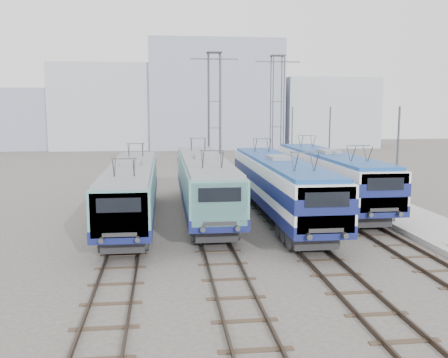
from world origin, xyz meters
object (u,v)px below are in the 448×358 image
catenary_tower_west (214,111)px  mast_front (397,167)px  locomotive_center_right (279,182)px  mast_mid (329,150)px  locomotive_far_left (132,188)px  locomotive_center_left (204,181)px  catenary_tower_east (277,110)px  locomotive_far_right (329,173)px  mast_rear (292,140)px

catenary_tower_west → mast_front: (8.60, -20.00, -3.14)m
locomotive_center_right → mast_front: bearing=-21.4°
catenary_tower_west → mast_mid: size_ratio=1.71×
mast_front → mast_mid: size_ratio=1.00×
locomotive_far_left → mast_mid: size_ratio=2.48×
locomotive_center_left → catenary_tower_east: (8.75, 17.72, 4.36)m
catenary_tower_west → catenary_tower_east: (6.50, 2.00, 0.00)m
catenary_tower_east → mast_mid: 10.69m
locomotive_center_left → catenary_tower_west: bearing=81.9°
locomotive_center_right → locomotive_far_right: bearing=41.5°
locomotive_center_right → mast_mid: (6.35, 9.52, 1.15)m
locomotive_center_left → mast_mid: size_ratio=2.62×
locomotive_center_left → locomotive_far_right: bearing=13.6°
mast_mid → catenary_tower_west: bearing=137.1°
locomotive_center_left → mast_rear: mast_rear is taller
locomotive_center_right → locomotive_far_right: locomotive_center_right is taller
locomotive_center_right → locomotive_far_right: size_ratio=1.00×
catenary_tower_west → locomotive_far_right: bearing=-63.5°
mast_front → catenary_tower_east: bearing=95.5°
locomotive_far_left → locomotive_center_right: 9.00m
locomotive_far_left → mast_rear: (15.35, 21.43, 1.33)m
mast_rear → catenary_tower_west: bearing=-155.1°
mast_front → mast_mid: same height
locomotive_center_left → locomotive_far_left: bearing=-159.2°
locomotive_center_left → locomotive_far_right: locomotive_far_right is taller
locomotive_center_right → mast_rear: mast_rear is taller
locomotive_far_left → mast_rear: mast_rear is taller
locomotive_far_left → locomotive_center_left: (4.50, 1.71, 0.11)m
locomotive_center_left → catenary_tower_east: size_ratio=1.53×
mast_mid → locomotive_center_right: bearing=-123.7°
locomotive_far_left → mast_mid: mast_mid is taller
locomotive_far_left → locomotive_center_right: locomotive_center_right is taller
locomotive_center_left → catenary_tower_west: catenary_tower_west is taller
locomotive_far_right → locomotive_center_left: bearing=-166.4°
catenary_tower_west → catenary_tower_east: bearing=17.1°
locomotive_far_left → locomotive_center_left: bearing=20.8°
locomotive_center_right → catenary_tower_east: 20.43m
mast_front → mast_rear: size_ratio=1.00×
locomotive_center_right → catenary_tower_west: catenary_tower_west is taller
locomotive_far_right → mast_mid: (1.85, 5.54, 1.15)m
locomotive_center_right → catenary_tower_west: bearing=97.3°
locomotive_far_left → locomotive_center_left: size_ratio=0.95×
catenary_tower_west → mast_rear: (8.60, 4.00, -3.14)m
locomotive_center_left → locomotive_far_right: (9.00, 2.18, 0.07)m
locomotive_center_right → mast_front: mast_front is taller
locomotive_far_right → catenary_tower_east: (-0.25, 15.54, 4.29)m
locomotive_far_left → mast_front: 15.62m
locomotive_far_left → catenary_tower_west: size_ratio=1.45×
catenary_tower_west → mast_rear: 9.99m
mast_mid → mast_rear: bearing=90.0°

